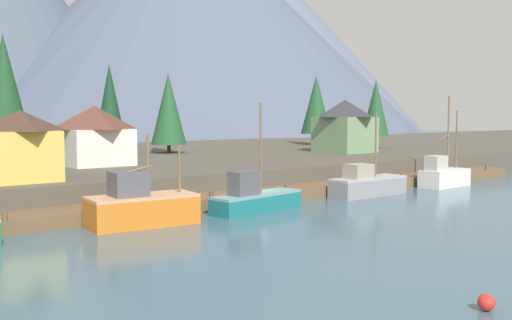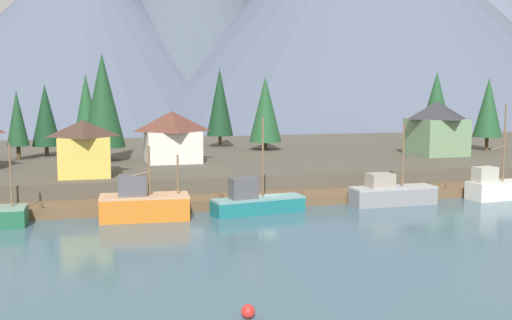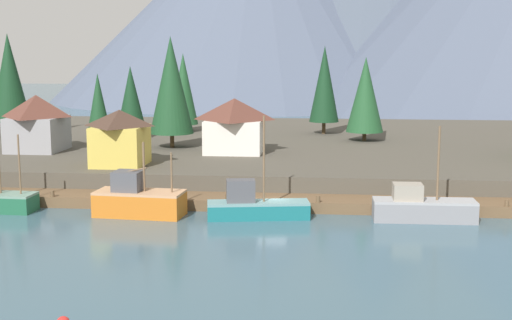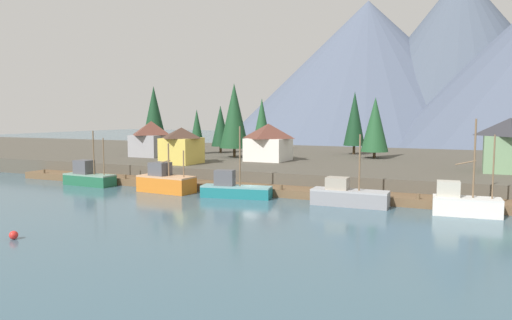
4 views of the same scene
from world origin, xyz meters
The scene contains 22 objects.
ground_plane centered at (0.00, 20.00, -0.50)m, with size 400.00×400.00×1.00m, color #3D5B6B.
dock centered at (0.00, 1.99, 0.50)m, with size 80.00×4.00×1.60m.
shoreline_bank centered at (0.00, 32.00, 1.25)m, with size 400.00×56.00×2.50m, color #4C473D.
mountain_west_peak centered at (-15.44, 146.50, 28.32)m, with size 117.43×117.43×56.63m, color #4C566B.
mountain_central_peak centered at (19.59, 150.12, 32.71)m, with size 101.70×101.70×65.42m, color #475160.
fishing_boat_green centered at (-25.15, -1.60, 1.24)m, with size 8.03×2.96×7.87m.
fishing_boat_orange centered at (-11.45, -2.06, 1.38)m, with size 7.82×3.82×6.42m.
fishing_boat_teal centered at (-1.30, -2.04, 1.06)m, with size 8.89×3.73×8.75m.
fishing_boat_grey centered at (12.69, -1.48, 1.13)m, with size 8.51×2.70×8.00m.
fishing_boat_white centered at (24.58, -1.69, 1.23)m, with size 6.61×3.08×9.75m.
house_white centered at (-5.85, 19.41, 5.67)m, with size 6.71×6.89×6.19m.
house_yellow centered at (-16.25, 9.19, 5.40)m, with size 5.26×5.98×5.68m.
house_green centered at (29.62, 17.90, 6.20)m, with size 6.50×7.35×7.24m.
house_grey centered at (-28.76, 18.25, 5.83)m, with size 6.04×6.84×6.50m.
conifer_near_left centered at (-37.99, 31.60, 10.39)m, with size 5.18×5.18×13.81m.
conifer_mid_left centered at (-15.76, 39.21, 8.59)m, with size 4.09×4.09×11.15m.
conifer_mid_right centered at (-24.16, 26.67, 7.71)m, with size 2.71×2.71×8.72m.
conifer_back_left centered at (9.48, 31.19, 8.45)m, with size 4.78×4.78×10.74m.
conifer_centre centered at (-21.02, 30.57, 7.93)m, with size 3.71×3.71×9.53m.
conifer_far_left centered at (4.23, 38.32, 9.41)m, with size 4.10×4.10×12.15m.
conifer_far_right centered at (-13.84, 22.59, 9.97)m, with size 5.22×5.22×13.25m.
channel_buoy centered at (-8.70, -27.10, 0.35)m, with size 0.70×0.70×0.70m, color red.
Camera 4 is at (25.01, -53.46, 10.10)m, focal length 33.35 mm.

